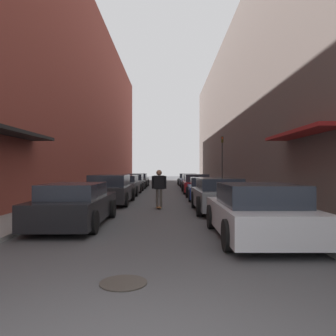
# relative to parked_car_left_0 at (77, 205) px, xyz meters

# --- Properties ---
(ground) EXTENTS (106.38, 106.38, 0.00)m
(ground) POSITION_rel_parked_car_left_0_xyz_m (2.43, 12.19, -0.61)
(ground) COLOR #424244
(curb_strip_left) EXTENTS (1.80, 48.35, 0.12)m
(curb_strip_left) POSITION_rel_parked_car_left_0_xyz_m (-1.92, 17.02, -0.55)
(curb_strip_left) COLOR gray
(curb_strip_left) RESTS_ON ground
(curb_strip_right) EXTENTS (1.80, 48.35, 0.12)m
(curb_strip_right) POSITION_rel_parked_car_left_0_xyz_m (6.79, 17.02, -0.55)
(curb_strip_right) COLOR gray
(curb_strip_right) RESTS_ON ground
(building_row_left) EXTENTS (4.90, 48.35, 14.60)m
(building_row_left) POSITION_rel_parked_car_left_0_xyz_m (-4.82, 17.02, 6.69)
(building_row_left) COLOR brown
(building_row_left) RESTS_ON ground
(building_row_right) EXTENTS (4.90, 48.35, 13.15)m
(building_row_right) POSITION_rel_parked_car_left_0_xyz_m (9.69, 17.02, 5.96)
(building_row_right) COLOR #564C47
(building_row_right) RESTS_ON ground
(parked_car_left_0) EXTENTS (1.88, 4.59, 1.26)m
(parked_car_left_0) POSITION_rel_parked_car_left_0_xyz_m (0.00, 0.00, 0.00)
(parked_car_left_0) COLOR black
(parked_car_left_0) RESTS_ON ground
(parked_car_left_1) EXTENTS (2.02, 4.80, 1.40)m
(parked_car_left_1) POSITION_rel_parked_car_left_0_xyz_m (-0.02, 6.07, 0.06)
(parked_car_left_1) COLOR #232326
(parked_car_left_1) RESTS_ON ground
(parked_car_left_2) EXTENTS (1.97, 4.38, 1.28)m
(parked_car_left_2) POSITION_rel_parked_car_left_0_xyz_m (-0.05, 11.36, 0.02)
(parked_car_left_2) COLOR #515459
(parked_car_left_2) RESTS_ON ground
(parked_car_left_3) EXTENTS (1.85, 3.98, 1.28)m
(parked_car_left_3) POSITION_rel_parked_car_left_0_xyz_m (-0.02, 16.40, -0.00)
(parked_car_left_3) COLOR #232326
(parked_car_left_3) RESTS_ON ground
(parked_car_left_4) EXTENTS (1.94, 4.15, 1.26)m
(parked_car_left_4) POSITION_rel_parked_car_left_0_xyz_m (-0.08, 21.25, 0.01)
(parked_car_left_4) COLOR #515459
(parked_car_left_4) RESTS_ON ground
(parked_car_right_0) EXTENTS (2.08, 4.20, 1.33)m
(parked_car_right_0) POSITION_rel_parked_car_left_0_xyz_m (4.93, -1.90, 0.03)
(parked_car_right_0) COLOR #B7B7BC
(parked_car_right_0) RESTS_ON ground
(parked_car_right_1) EXTENTS (1.88, 4.04, 1.32)m
(parked_car_right_1) POSITION_rel_parked_car_left_0_xyz_m (4.73, 2.97, 0.04)
(parked_car_right_1) COLOR gray
(parked_car_right_1) RESTS_ON ground
(parked_car_right_2) EXTENTS (2.03, 4.08, 1.22)m
(parked_car_right_2) POSITION_rel_parked_car_left_0_xyz_m (4.83, 8.03, -0.02)
(parked_car_right_2) COLOR navy
(parked_car_right_2) RESTS_ON ground
(parked_car_right_3) EXTENTS (1.93, 4.16, 1.32)m
(parked_car_right_3) POSITION_rel_parked_car_left_0_xyz_m (4.74, 13.01, 0.02)
(parked_car_right_3) COLOR maroon
(parked_car_right_3) RESTS_ON ground
(parked_car_right_4) EXTENTS (1.91, 4.65, 1.24)m
(parked_car_right_4) POSITION_rel_parked_car_left_0_xyz_m (4.81, 18.05, 0.00)
(parked_car_right_4) COLOR navy
(parked_car_right_4) RESTS_ON ground
(parked_car_right_5) EXTENTS (2.04, 4.50, 1.21)m
(parked_car_right_5) POSITION_rel_parked_car_left_0_xyz_m (4.81, 23.95, -0.03)
(parked_car_right_5) COLOR #515459
(parked_car_right_5) RESTS_ON ground
(skateboarder) EXTENTS (0.63, 0.78, 1.64)m
(skateboarder) POSITION_rel_parked_car_left_0_xyz_m (2.39, 4.14, 0.40)
(skateboarder) COLOR brown
(skateboarder) RESTS_ON ground
(manhole_cover) EXTENTS (0.70, 0.70, 0.02)m
(manhole_cover) POSITION_rel_parked_car_left_0_xyz_m (2.11, -4.99, -0.60)
(manhole_cover) COLOR #332D28
(manhole_cover) RESTS_ON ground
(traffic_light) EXTENTS (0.16, 0.22, 3.98)m
(traffic_light) POSITION_rel_parked_car_left_0_xyz_m (6.83, 14.69, 1.93)
(traffic_light) COLOR #2D2D2D
(traffic_light) RESTS_ON curb_strip_right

